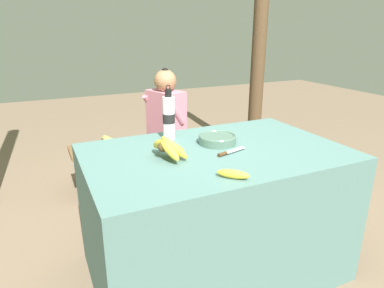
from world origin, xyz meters
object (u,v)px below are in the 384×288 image
at_px(serving_bowl, 217,139).
at_px(loose_banana_front, 233,174).
at_px(banana_bunch_green, 108,140).
at_px(wooden_bench, 145,149).
at_px(banana_bunch_ripe, 168,147).
at_px(support_post_far, 259,45).
at_px(water_bottle, 169,117).
at_px(seated_vendor, 162,120).
at_px(knife, 228,152).

distance_m(serving_bowl, loose_banana_front, 0.49).
distance_m(loose_banana_front, banana_bunch_green, 1.70).
bearing_deg(wooden_bench, loose_banana_front, -93.02).
bearing_deg(banana_bunch_green, serving_bowl, -71.08).
relative_size(banana_bunch_ripe, support_post_far, 0.11).
xyz_separation_m(water_bottle, seated_vendor, (0.30, 0.96, -0.28)).
bearing_deg(banana_bunch_ripe, water_bottle, 68.11).
bearing_deg(seated_vendor, banana_bunch_green, -24.56).
xyz_separation_m(wooden_bench, banana_bunch_green, (-0.33, -0.00, 0.14)).
height_order(knife, support_post_far, support_post_far).
height_order(loose_banana_front, banana_bunch_green, loose_banana_front).
xyz_separation_m(water_bottle, support_post_far, (1.49, 1.23, 0.33)).
bearing_deg(water_bottle, support_post_far, 39.43).
distance_m(banana_bunch_ripe, water_bottle, 0.33).
relative_size(banana_bunch_green, support_post_far, 0.09).
relative_size(banana_bunch_ripe, seated_vendor, 0.25).
distance_m(banana_bunch_ripe, support_post_far, 2.26).
bearing_deg(water_bottle, seated_vendor, 72.65).
distance_m(seated_vendor, support_post_far, 1.36).
distance_m(loose_banana_front, support_post_far, 2.40).
height_order(water_bottle, wooden_bench, water_bottle).
height_order(wooden_bench, banana_bunch_green, banana_bunch_green).
bearing_deg(loose_banana_front, banana_bunch_green, 98.27).
relative_size(wooden_bench, seated_vendor, 1.21).
bearing_deg(wooden_bench, serving_bowl, -86.05).
distance_m(serving_bowl, water_bottle, 0.32).
distance_m(banana_bunch_green, support_post_far, 1.85).
height_order(loose_banana_front, support_post_far, support_post_far).
height_order(wooden_bench, support_post_far, support_post_far).
height_order(loose_banana_front, seated_vendor, seated_vendor).
xyz_separation_m(banana_bunch_ripe, support_post_far, (1.61, 1.53, 0.40)).
relative_size(banana_bunch_ripe, knife, 1.40).
relative_size(knife, banana_bunch_green, 0.85).
height_order(serving_bowl, banana_bunch_green, serving_bowl).
bearing_deg(support_post_far, knife, -129.11).
distance_m(loose_banana_front, seated_vendor, 1.64).
bearing_deg(serving_bowl, banana_bunch_green, 108.92).
height_order(banana_bunch_ripe, support_post_far, support_post_far).
bearing_deg(wooden_bench, knife, -88.01).
height_order(banana_bunch_ripe, seated_vendor, seated_vendor).
bearing_deg(wooden_bench, seated_vendor, -16.82).
relative_size(water_bottle, banana_bunch_green, 1.44).
bearing_deg(banana_bunch_ripe, knife, -13.16).
height_order(serving_bowl, water_bottle, water_bottle).
bearing_deg(loose_banana_front, knife, 63.89).
distance_m(banana_bunch_ripe, wooden_bench, 1.42).
relative_size(water_bottle, support_post_far, 0.13).
bearing_deg(banana_bunch_green, loose_banana_front, -81.73).
xyz_separation_m(knife, support_post_far, (1.30, 1.60, 0.45)).
bearing_deg(support_post_far, banana_bunch_ripe, -136.54).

